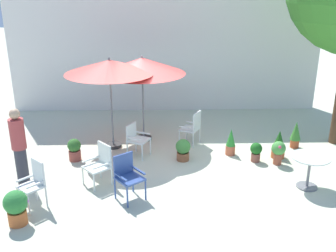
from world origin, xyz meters
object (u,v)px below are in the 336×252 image
Objects in this scene: patio_chair_1 at (136,137)px; potted_plant_1 at (231,142)px; potted_plant_3 at (183,149)px; patio_chair_2 at (127,174)px; potted_plant_6 at (296,134)px; potted_plant_5 at (256,151)px; patio_umbrella_0 at (109,67)px; standing_person at (19,146)px; potted_plant_0 at (16,206)px; patio_umbrella_1 at (142,66)px; patio_chair_4 at (34,181)px; potted_plant_2 at (279,144)px; potted_plant_4 at (278,150)px; patio_chair_0 at (100,162)px; patio_chair_3 at (193,126)px; cafe_table_0 at (310,166)px; potted_plant_7 at (74,149)px.

patio_chair_1 is 1.21× the size of potted_plant_1.
patio_chair_2 is at bearing -125.08° from potted_plant_3.
potted_plant_5 is at bearing -146.24° from potted_plant_6.
standing_person is at bearing -131.73° from patio_umbrella_0.
patio_umbrella_0 is 4.26m from potted_plant_0.
patio_umbrella_1 is (0.81, 0.51, -0.08)m from patio_umbrella_0.
potted_plant_6 is (6.16, 2.80, -0.17)m from patio_chair_4.
potted_plant_6 is (0.64, 0.63, 0.03)m from potted_plant_2.
patio_chair_4 is 1.65× the size of potted_plant_4.
patio_chair_1 reaches higher than potted_plant_4.
patio_umbrella_1 is 3.57m from patio_chair_2.
patio_umbrella_0 is 2.65× the size of patio_chair_0.
potted_plant_6 is at bearing 15.31° from standing_person.
patio_chair_3 reaches higher than potted_plant_4.
patio_chair_3 is at bearing 133.29° from cafe_table_0.
patio_chair_3 is at bearing 17.22° from potted_plant_7.
patio_chair_1 is at bearing -42.60° from patio_umbrella_0.
patio_chair_3 is at bearing 142.96° from potted_plant_1.
patio_chair_0 is 0.91m from patio_chair_2.
patio_chair_4 is at bearing -137.81° from patio_chair_3.
potted_plant_5 is at bearing 10.31° from standing_person.
potted_plant_5 is at bearing -2.28° from potted_plant_7.
standing_person is at bearing -151.87° from patio_chair_3.
potted_plant_4 reaches higher than potted_plant_7.
potted_plant_2 is at bearing 2.18° from potted_plant_3.
potted_plant_5 is at bearing 121.82° from cafe_table_0.
potted_plant_6 reaches higher than potted_plant_5.
patio_chair_0 is 2.24m from potted_plant_3.
standing_person reaches higher than patio_chair_2.
patio_umbrella_1 is 4.04× the size of potted_plant_4.
cafe_table_0 is 4.57m from patio_chair_0.
potted_plant_6 is at bearing 5.85° from patio_chair_1.
potted_plant_3 is at bearing -1.24° from potted_plant_7.
patio_chair_0 is at bearing 176.24° from cafe_table_0.
standing_person is at bearing -163.83° from potted_plant_1.
potted_plant_3 is 0.32× the size of standing_person.
patio_umbrella_1 is 2.53m from potted_plant_3.
potted_plant_6 reaches higher than potted_plant_1.
potted_plant_7 is 1.61m from standing_person.
patio_chair_4 is 1.98× the size of potted_plant_5.
potted_plant_1 is (0.93, -0.70, -0.19)m from patio_chair_3.
potted_plant_3 is at bearing 176.15° from potted_plant_5.
potted_plant_1 is at bearing 33.68° from potted_plant_0.
patio_chair_3 is 1.34× the size of potted_plant_1.
patio_chair_0 is at bearing -56.02° from potted_plant_7.
potted_plant_6 reaches higher than potted_plant_2.
patio_chair_0 is 3.49m from potted_plant_1.
cafe_table_0 is 2.25m from potted_plant_1.
patio_umbrella_0 is at bearing 137.40° from patio_chair_1.
patio_chair_3 is 1.29× the size of potted_plant_6.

